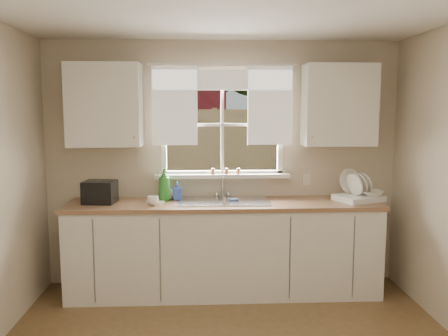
{
  "coord_description": "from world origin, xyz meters",
  "views": [
    {
      "loc": [
        -0.21,
        -2.85,
        1.82
      ],
      "look_at": [
        0.0,
        1.65,
        1.25
      ],
      "focal_mm": 38.0,
      "sensor_mm": 36.0,
      "label": 1
    }
  ],
  "objects_px": {
    "dish_rack": "(358,194)",
    "soap_bottle_a": "(164,184)",
    "cup": "(153,201)",
    "black_appliance": "(100,192)"
  },
  "relations": [
    {
      "from": "dish_rack",
      "to": "soap_bottle_a",
      "type": "xyz_separation_m",
      "value": [
        -1.92,
        0.09,
        0.1
      ]
    },
    {
      "from": "soap_bottle_a",
      "to": "dish_rack",
      "type": "bearing_deg",
      "value": -26.92
    },
    {
      "from": "cup",
      "to": "black_appliance",
      "type": "xyz_separation_m",
      "value": [
        -0.52,
        0.14,
        0.06
      ]
    },
    {
      "from": "dish_rack",
      "to": "black_appliance",
      "type": "distance_m",
      "value": 2.53
    },
    {
      "from": "cup",
      "to": "dish_rack",
      "type": "bearing_deg",
      "value": -13.88
    },
    {
      "from": "dish_rack",
      "to": "cup",
      "type": "distance_m",
      "value": 2.01
    },
    {
      "from": "dish_rack",
      "to": "cup",
      "type": "height_order",
      "value": "dish_rack"
    },
    {
      "from": "dish_rack",
      "to": "soap_bottle_a",
      "type": "bearing_deg",
      "value": 177.31
    },
    {
      "from": "dish_rack",
      "to": "soap_bottle_a",
      "type": "distance_m",
      "value": 1.92
    },
    {
      "from": "soap_bottle_a",
      "to": "cup",
      "type": "height_order",
      "value": "soap_bottle_a"
    }
  ]
}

